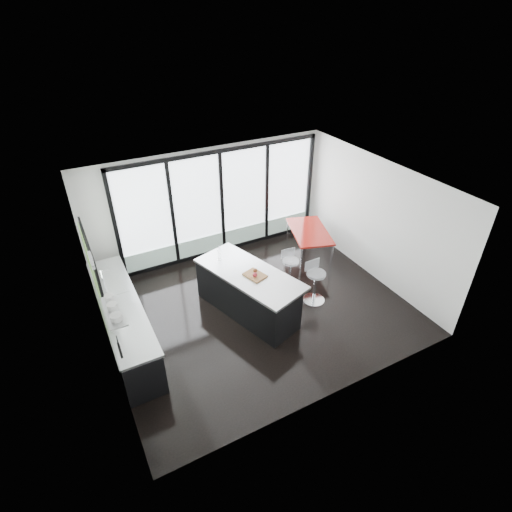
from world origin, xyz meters
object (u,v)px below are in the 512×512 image
bar_stool_near (315,287)px  island (247,293)px  bar_stool_far (290,273)px  red_table (308,244)px

bar_stool_near → island: bearing=163.5°
bar_stool_near → bar_stool_far: (-0.16, 0.74, -0.03)m
bar_stool_far → red_table: (1.02, 0.76, 0.05)m
bar_stool_near → red_table: 1.72m
bar_stool_near → red_table: size_ratio=0.51×
island → bar_stool_far: size_ratio=3.69×
bar_stool_near → bar_stool_far: bar_stool_near is taller
bar_stool_near → bar_stool_far: bearing=100.7°
bar_stool_near → red_table: bearing=58.5°
bar_stool_far → red_table: red_table is taller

